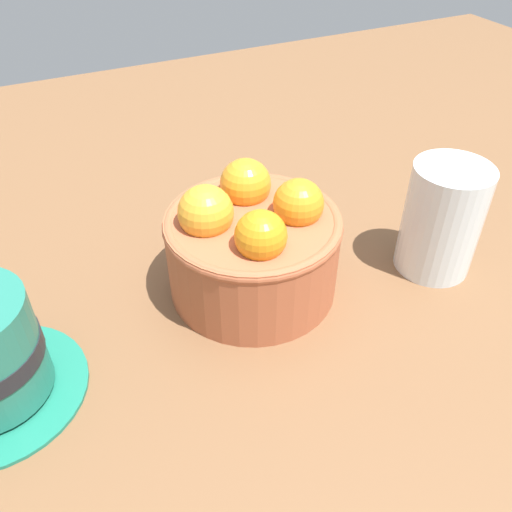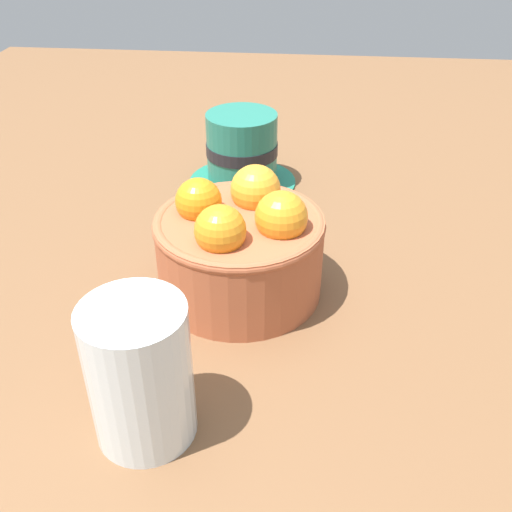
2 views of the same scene
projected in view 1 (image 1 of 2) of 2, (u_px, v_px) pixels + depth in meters
ground_plane at (253, 304)px, 46.82cm from camera, size 156.08×114.44×4.23cm
terracotta_bowl at (252, 244)px, 42.63cm from camera, size 14.10×14.10×10.19cm
water_glass at (442, 219)px, 44.67cm from camera, size 6.52×6.52×9.84cm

